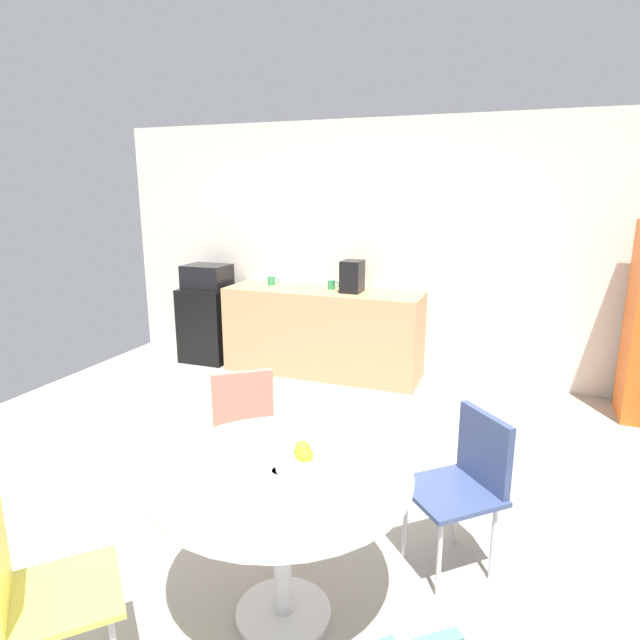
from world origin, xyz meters
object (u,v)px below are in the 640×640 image
(coffee_maker, at_px, (352,276))
(mug_green, at_px, (272,281))
(chair_navy, at_px, (468,473))
(round_table, at_px, (281,497))
(chair_coral, at_px, (246,424))
(chair_yellow, at_px, (29,584))
(mini_fridge, at_px, (209,324))
(mug_white, at_px, (332,285))
(microwave, at_px, (207,276))
(fruit_bowl, at_px, (302,459))

(coffee_maker, bearing_deg, mug_green, 175.56)
(chair_navy, bearing_deg, round_table, -137.39)
(chair_coral, height_order, chair_yellow, same)
(mug_green, bearing_deg, chair_navy, -48.10)
(mini_fridge, xyz_separation_m, mug_white, (1.45, 0.08, 0.53))
(mug_green, relative_size, coffee_maker, 0.40)
(round_table, bearing_deg, coffee_maker, 102.28)
(chair_coral, xyz_separation_m, mug_white, (-0.35, 2.53, 0.43))
(chair_yellow, bearing_deg, microwave, 113.55)
(chair_navy, relative_size, fruit_bowl, 3.63)
(chair_navy, bearing_deg, chair_yellow, -135.59)
(mini_fridge, xyz_separation_m, mug_green, (0.76, 0.07, 0.53))
(microwave, relative_size, chair_yellow, 0.58)
(chair_coral, height_order, coffee_maker, coffee_maker)
(microwave, height_order, mug_green, microwave)
(microwave, xyz_separation_m, round_table, (2.40, -3.23, -0.35))
(chair_coral, relative_size, fruit_bowl, 3.63)
(fruit_bowl, bearing_deg, chair_coral, 132.79)
(chair_yellow, bearing_deg, mini_fridge, 113.55)
(microwave, height_order, chair_coral, microwave)
(fruit_bowl, bearing_deg, round_table, -151.31)
(fruit_bowl, distance_m, coffee_maker, 3.29)
(round_table, relative_size, coffee_maker, 3.56)
(chair_navy, bearing_deg, mug_white, 122.41)
(chair_yellow, xyz_separation_m, mug_white, (-0.27, 4.02, 0.43))
(chair_navy, bearing_deg, fruit_bowl, -135.96)
(mug_white, relative_size, mug_green, 1.00)
(chair_navy, distance_m, mug_white, 3.16)
(chair_coral, bearing_deg, chair_navy, -4.91)
(mug_green, bearing_deg, fruit_bowl, -62.18)
(microwave, bearing_deg, chair_yellow, -66.45)
(microwave, bearing_deg, chair_coral, -53.68)
(chair_navy, distance_m, chair_yellow, 1.97)
(mini_fridge, distance_m, microwave, 0.55)
(chair_coral, distance_m, fruit_bowl, 1.04)
(chair_coral, bearing_deg, mug_green, 112.35)
(mini_fridge, relative_size, chair_navy, 1.00)
(microwave, relative_size, coffee_maker, 1.50)
(mini_fridge, relative_size, mug_white, 6.46)
(chair_yellow, bearing_deg, chair_coral, 86.89)
(chair_yellow, distance_m, mug_white, 4.05)
(coffee_maker, bearing_deg, mug_white, 162.39)
(chair_yellow, height_order, coffee_maker, coffee_maker)
(microwave, bearing_deg, mug_green, 5.44)
(chair_navy, xyz_separation_m, mug_white, (-1.68, 2.64, 0.43))
(mini_fridge, bearing_deg, chair_yellow, -66.45)
(mini_fridge, height_order, chair_navy, mini_fridge)
(fruit_bowl, distance_m, mug_white, 3.43)
(chair_yellow, distance_m, coffee_maker, 3.98)
(fruit_bowl, bearing_deg, mug_white, 107.53)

